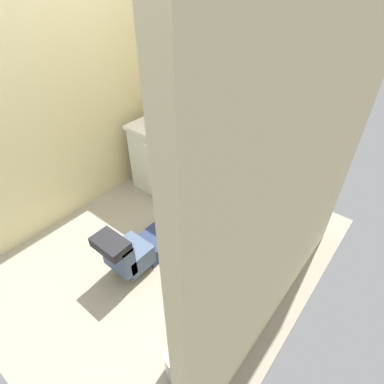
{
  "coord_description": "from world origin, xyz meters",
  "views": [
    {
      "loc": [
        1.54,
        -1.44,
        2.32
      ],
      "look_at": [
        0.04,
        0.41,
        0.45
      ],
      "focal_mm": 28.64,
      "sensor_mm": 36.0,
      "label": 1
    }
  ],
  "objects_px": {
    "tissue_box": "(283,167)",
    "toiletry_bag": "(299,173)",
    "person_plumber": "(146,243)",
    "trash_can": "(181,363)",
    "bottle_pink": "(170,116)",
    "bottle_amber": "(169,119)",
    "toilet": "(275,211)",
    "bottle_blue": "(155,116)",
    "vanity_cabinet": "(161,157)",
    "faucet": "(167,117)",
    "paper_towel_roll": "(228,234)",
    "bottle_clear": "(164,114)",
    "soap_dispenser": "(153,111)"
  },
  "relations": [
    {
      "from": "toiletry_bag",
      "to": "bottle_pink",
      "type": "relative_size",
      "value": 0.94
    },
    {
      "from": "tissue_box",
      "to": "paper_towel_roll",
      "type": "bearing_deg",
      "value": -121.88
    },
    {
      "from": "bottle_blue",
      "to": "bottle_clear",
      "type": "distance_m",
      "value": 0.1
    },
    {
      "from": "vanity_cabinet",
      "to": "faucet",
      "type": "bearing_deg",
      "value": 91.31
    },
    {
      "from": "person_plumber",
      "to": "bottle_amber",
      "type": "xyz_separation_m",
      "value": [
        -0.57,
        0.99,
        0.72
      ]
    },
    {
      "from": "paper_towel_roll",
      "to": "soap_dispenser",
      "type": "bearing_deg",
      "value": 163.22
    },
    {
      "from": "bottle_pink",
      "to": "bottle_amber",
      "type": "distance_m",
      "value": 0.11
    },
    {
      "from": "paper_towel_roll",
      "to": "bottle_clear",
      "type": "bearing_deg",
      "value": 161.3
    },
    {
      "from": "soap_dispenser",
      "to": "bottle_blue",
      "type": "distance_m",
      "value": 0.11
    },
    {
      "from": "soap_dispenser",
      "to": "bottle_blue",
      "type": "bearing_deg",
      "value": -35.56
    },
    {
      "from": "toiletry_bag",
      "to": "trash_can",
      "type": "distance_m",
      "value": 1.77
    },
    {
      "from": "toiletry_bag",
      "to": "bottle_pink",
      "type": "distance_m",
      "value": 1.55
    },
    {
      "from": "person_plumber",
      "to": "soap_dispenser",
      "type": "xyz_separation_m",
      "value": [
        -0.86,
        1.05,
        0.71
      ]
    },
    {
      "from": "vanity_cabinet",
      "to": "trash_can",
      "type": "relative_size",
      "value": 3.09
    },
    {
      "from": "bottle_clear",
      "to": "paper_towel_roll",
      "type": "relative_size",
      "value": 0.78
    },
    {
      "from": "vanity_cabinet",
      "to": "bottle_pink",
      "type": "height_order",
      "value": "bottle_pink"
    },
    {
      "from": "paper_towel_roll",
      "to": "faucet",
      "type": "bearing_deg",
      "value": 159.82
    },
    {
      "from": "toilet",
      "to": "person_plumber",
      "type": "xyz_separation_m",
      "value": [
        -0.8,
        -0.96,
        -0.19
      ]
    },
    {
      "from": "person_plumber",
      "to": "bottle_blue",
      "type": "height_order",
      "value": "bottle_blue"
    },
    {
      "from": "vanity_cabinet",
      "to": "bottle_blue",
      "type": "relative_size",
      "value": 7.54
    },
    {
      "from": "vanity_cabinet",
      "to": "soap_dispenser",
      "type": "distance_m",
      "value": 0.52
    },
    {
      "from": "bottle_blue",
      "to": "bottle_amber",
      "type": "relative_size",
      "value": 0.72
    },
    {
      "from": "toilet",
      "to": "bottle_pink",
      "type": "distance_m",
      "value": 1.54
    },
    {
      "from": "vanity_cabinet",
      "to": "soap_dispenser",
      "type": "xyz_separation_m",
      "value": [
        -0.19,
        0.13,
        0.47
      ]
    },
    {
      "from": "bottle_blue",
      "to": "trash_can",
      "type": "xyz_separation_m",
      "value": [
        1.7,
        -1.58,
        -0.74
      ]
    },
    {
      "from": "tissue_box",
      "to": "bottle_blue",
      "type": "distance_m",
      "value": 1.53
    },
    {
      "from": "person_plumber",
      "to": "trash_can",
      "type": "height_order",
      "value": "person_plumber"
    },
    {
      "from": "faucet",
      "to": "person_plumber",
      "type": "xyz_separation_m",
      "value": [
        0.67,
        -1.07,
        -0.69
      ]
    },
    {
      "from": "toilet",
      "to": "toiletry_bag",
      "type": "xyz_separation_m",
      "value": [
        0.1,
        0.09,
        0.44
      ]
    },
    {
      "from": "person_plumber",
      "to": "bottle_blue",
      "type": "bearing_deg",
      "value": 128.06
    },
    {
      "from": "toilet",
      "to": "bottle_amber",
      "type": "xyz_separation_m",
      "value": [
        -1.37,
        0.04,
        0.53
      ]
    },
    {
      "from": "toilet",
      "to": "bottle_pink",
      "type": "bearing_deg",
      "value": 175.0
    },
    {
      "from": "tissue_box",
      "to": "soap_dispenser",
      "type": "xyz_separation_m",
      "value": [
        -1.62,
        0.0,
        0.09
      ]
    },
    {
      "from": "vanity_cabinet",
      "to": "bottle_blue",
      "type": "xyz_separation_m",
      "value": [
        -0.11,
        0.06,
        0.46
      ]
    },
    {
      "from": "trash_can",
      "to": "toilet",
      "type": "bearing_deg",
      "value": 94.79
    },
    {
      "from": "bottle_amber",
      "to": "paper_towel_roll",
      "type": "distance_m",
      "value": 1.38
    },
    {
      "from": "bottle_blue",
      "to": "paper_towel_roll",
      "type": "height_order",
      "value": "bottle_blue"
    },
    {
      "from": "bottle_clear",
      "to": "bottle_pink",
      "type": "distance_m",
      "value": 0.07
    },
    {
      "from": "toiletry_bag",
      "to": "trash_can",
      "type": "xyz_separation_m",
      "value": [
        0.02,
        -1.64,
        -0.67
      ]
    },
    {
      "from": "faucet",
      "to": "paper_towel_roll",
      "type": "xyz_separation_m",
      "value": [
        1.17,
        -0.43,
        -0.76
      ]
    },
    {
      "from": "tissue_box",
      "to": "person_plumber",
      "type": "bearing_deg",
      "value": -125.84
    },
    {
      "from": "toilet",
      "to": "person_plumber",
      "type": "bearing_deg",
      "value": -129.95
    },
    {
      "from": "faucet",
      "to": "toiletry_bag",
      "type": "distance_m",
      "value": 1.58
    },
    {
      "from": "vanity_cabinet",
      "to": "toilet",
      "type": "bearing_deg",
      "value": 1.38
    },
    {
      "from": "person_plumber",
      "to": "bottle_amber",
      "type": "height_order",
      "value": "bottle_amber"
    },
    {
      "from": "tissue_box",
      "to": "trash_can",
      "type": "bearing_deg",
      "value": -83.92
    },
    {
      "from": "soap_dispenser",
      "to": "paper_towel_roll",
      "type": "xyz_separation_m",
      "value": [
        1.36,
        -0.41,
        -0.78
      ]
    },
    {
      "from": "tissue_box",
      "to": "toiletry_bag",
      "type": "distance_m",
      "value": 0.15
    },
    {
      "from": "faucet",
      "to": "bottle_blue",
      "type": "xyz_separation_m",
      "value": [
        -0.1,
        -0.08,
        0.0
      ]
    },
    {
      "from": "vanity_cabinet",
      "to": "bottle_clear",
      "type": "height_order",
      "value": "bottle_clear"
    }
  ]
}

